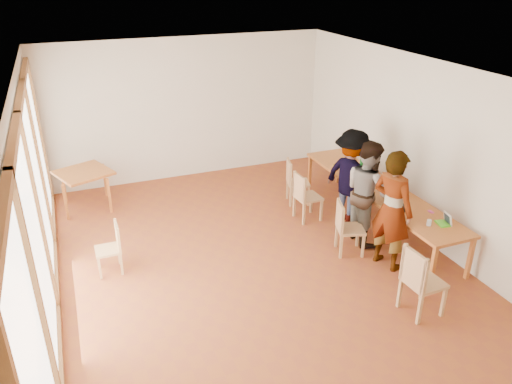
% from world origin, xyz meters
% --- Properties ---
extents(ground, '(8.00, 8.00, 0.00)m').
position_xyz_m(ground, '(0.00, 0.00, 0.00)').
color(ground, brown).
rests_on(ground, ground).
extents(wall_back, '(6.00, 0.10, 3.00)m').
position_xyz_m(wall_back, '(0.00, 4.00, 1.50)').
color(wall_back, beige).
rests_on(wall_back, ground).
extents(wall_front, '(6.00, 0.10, 3.00)m').
position_xyz_m(wall_front, '(0.00, -4.00, 1.50)').
color(wall_front, beige).
rests_on(wall_front, ground).
extents(wall_right, '(0.10, 8.00, 3.00)m').
position_xyz_m(wall_right, '(3.00, 0.00, 1.50)').
color(wall_right, beige).
rests_on(wall_right, ground).
extents(window_wall, '(0.10, 8.00, 3.00)m').
position_xyz_m(window_wall, '(-2.96, 0.00, 1.50)').
color(window_wall, white).
rests_on(window_wall, ground).
extents(ceiling, '(6.00, 8.00, 0.04)m').
position_xyz_m(ceiling, '(0.00, 0.00, 3.02)').
color(ceiling, white).
rests_on(ceiling, wall_back).
extents(communal_table, '(0.80, 4.00, 0.75)m').
position_xyz_m(communal_table, '(2.50, 0.47, 0.70)').
color(communal_table, '#BE662A').
rests_on(communal_table, ground).
extents(side_table, '(0.90, 0.90, 0.75)m').
position_xyz_m(side_table, '(-2.29, 3.12, 0.67)').
color(side_table, '#BE662A').
rests_on(side_table, ground).
extents(chair_near, '(0.49, 0.49, 0.54)m').
position_xyz_m(chair_near, '(1.57, -1.86, 0.62)').
color(chair_near, tan).
rests_on(chair_near, ground).
extents(chair_mid, '(0.53, 0.53, 0.48)m').
position_xyz_m(chair_mid, '(1.49, -0.14, 0.55)').
color(chair_mid, tan).
rests_on(chair_mid, ground).
extents(chair_far, '(0.45, 0.45, 0.49)m').
position_xyz_m(chair_far, '(1.38, 1.13, 0.56)').
color(chair_far, tan).
rests_on(chair_far, ground).
extents(chair_empty, '(0.50, 0.50, 0.47)m').
position_xyz_m(chair_empty, '(1.52, 1.86, 0.54)').
color(chair_empty, tan).
rests_on(chair_empty, ground).
extents(chair_spare, '(0.37, 0.37, 0.42)m').
position_xyz_m(chair_spare, '(-2.06, 0.69, 0.49)').
color(chair_spare, tan).
rests_on(chair_spare, ground).
extents(person_near, '(0.65, 0.80, 1.91)m').
position_xyz_m(person_near, '(1.93, -0.69, 0.96)').
color(person_near, gray).
rests_on(person_near, ground).
extents(person_mid, '(0.72, 0.90, 1.77)m').
position_xyz_m(person_mid, '(2.04, 0.13, 0.89)').
color(person_mid, gray).
rests_on(person_mid, ground).
extents(person_far, '(0.94, 1.27, 1.75)m').
position_xyz_m(person_far, '(2.13, 0.79, 0.88)').
color(person_far, gray).
rests_on(person_far, ground).
extents(laptop_near, '(0.22, 0.24, 0.18)m').
position_xyz_m(laptop_near, '(2.66, -1.04, 0.80)').
color(laptop_near, '#5ADA26').
rests_on(laptop_near, communal_table).
extents(laptop_mid, '(0.22, 0.25, 0.20)m').
position_xyz_m(laptop_mid, '(2.61, -0.00, 0.81)').
color(laptop_mid, '#5ADA26').
rests_on(laptop_mid, communal_table).
extents(laptop_far, '(0.26, 0.27, 0.18)m').
position_xyz_m(laptop_far, '(2.52, 1.31, 0.80)').
color(laptop_far, '#5ADA26').
rests_on(laptop_far, communal_table).
extents(yellow_mug, '(0.16, 0.16, 0.11)m').
position_xyz_m(yellow_mug, '(2.19, 1.45, 0.80)').
color(yellow_mug, gold).
rests_on(yellow_mug, communal_table).
extents(green_bottle, '(0.07, 0.07, 0.28)m').
position_xyz_m(green_bottle, '(2.55, 1.13, 0.89)').
color(green_bottle, '#17762B').
rests_on(green_bottle, communal_table).
extents(clear_glass, '(0.07, 0.07, 0.09)m').
position_xyz_m(clear_glass, '(2.41, -0.99, 0.80)').
color(clear_glass, silver).
rests_on(clear_glass, communal_table).
extents(condiment_cup, '(0.08, 0.08, 0.06)m').
position_xyz_m(condiment_cup, '(2.54, 0.06, 0.78)').
color(condiment_cup, white).
rests_on(condiment_cup, communal_table).
extents(pink_phone, '(0.05, 0.10, 0.01)m').
position_xyz_m(pink_phone, '(2.73, -0.64, 0.76)').
color(pink_phone, '#CF3A88').
rests_on(pink_phone, communal_table).
extents(black_pouch, '(0.16, 0.26, 0.09)m').
position_xyz_m(black_pouch, '(2.31, -0.38, 0.80)').
color(black_pouch, black).
rests_on(black_pouch, communal_table).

